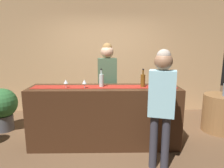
{
  "coord_description": "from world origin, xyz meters",
  "views": [
    {
      "loc": [
        0.07,
        -3.23,
        1.71
      ],
      "look_at": [
        0.13,
        0.0,
        1.07
      ],
      "focal_mm": 32.0,
      "sensor_mm": 36.0,
      "label": 1
    }
  ],
  "objects_px": {
    "round_side_table": "(220,113)",
    "bartender": "(107,78)",
    "wine_bottle_amber": "(143,80)",
    "wine_bottle_clear": "(101,80)",
    "wine_glass_near_customer": "(84,82)",
    "wine_glass_mid_counter": "(66,82)",
    "customer_sipping": "(162,98)",
    "potted_plant_tall": "(2,107)"
  },
  "relations": [
    {
      "from": "bartender",
      "to": "round_side_table",
      "type": "height_order",
      "value": "bartender"
    },
    {
      "from": "wine_glass_near_customer",
      "to": "customer_sipping",
      "type": "distance_m",
      "value": 1.24
    },
    {
      "from": "wine_bottle_amber",
      "to": "wine_glass_mid_counter",
      "type": "distance_m",
      "value": 1.25
    },
    {
      "from": "wine_glass_mid_counter",
      "to": "round_side_table",
      "type": "xyz_separation_m",
      "value": [
        2.92,
        0.61,
        -0.76
      ]
    },
    {
      "from": "wine_glass_mid_counter",
      "to": "round_side_table",
      "type": "distance_m",
      "value": 3.07
    },
    {
      "from": "round_side_table",
      "to": "bartender",
      "type": "bearing_deg",
      "value": 178.52
    },
    {
      "from": "wine_bottle_clear",
      "to": "bartender",
      "type": "bearing_deg",
      "value": 80.61
    },
    {
      "from": "wine_bottle_amber",
      "to": "round_side_table",
      "type": "height_order",
      "value": "wine_bottle_amber"
    },
    {
      "from": "bartender",
      "to": "potted_plant_tall",
      "type": "relative_size",
      "value": 2.02
    },
    {
      "from": "wine_glass_mid_counter",
      "to": "bartender",
      "type": "height_order",
      "value": "bartender"
    },
    {
      "from": "wine_bottle_amber",
      "to": "bartender",
      "type": "relative_size",
      "value": 0.17
    },
    {
      "from": "customer_sipping",
      "to": "potted_plant_tall",
      "type": "height_order",
      "value": "customer_sipping"
    },
    {
      "from": "wine_bottle_amber",
      "to": "customer_sipping",
      "type": "relative_size",
      "value": 0.18
    },
    {
      "from": "bartender",
      "to": "wine_glass_mid_counter",
      "type": "bearing_deg",
      "value": 34.7
    },
    {
      "from": "wine_bottle_amber",
      "to": "wine_glass_near_customer",
      "type": "distance_m",
      "value": 0.95
    },
    {
      "from": "wine_glass_near_customer",
      "to": "wine_glass_mid_counter",
      "type": "xyz_separation_m",
      "value": [
        -0.3,
        0.02,
        0.0
      ]
    },
    {
      "from": "bartender",
      "to": "round_side_table",
      "type": "distance_m",
      "value": 2.37
    },
    {
      "from": "customer_sipping",
      "to": "round_side_table",
      "type": "bearing_deg",
      "value": 54.66
    },
    {
      "from": "wine_glass_near_customer",
      "to": "round_side_table",
      "type": "bearing_deg",
      "value": 13.53
    },
    {
      "from": "round_side_table",
      "to": "potted_plant_tall",
      "type": "bearing_deg",
      "value": 178.72
    },
    {
      "from": "wine_bottle_amber",
      "to": "round_side_table",
      "type": "xyz_separation_m",
      "value": [
        1.67,
        0.53,
        -0.77
      ]
    },
    {
      "from": "potted_plant_tall",
      "to": "bartender",
      "type": "bearing_deg",
      "value": -1.07
    },
    {
      "from": "wine_bottle_amber",
      "to": "wine_bottle_clear",
      "type": "bearing_deg",
      "value": 177.79
    },
    {
      "from": "bartender",
      "to": "round_side_table",
      "type": "relative_size",
      "value": 2.36
    },
    {
      "from": "wine_glass_near_customer",
      "to": "customer_sipping",
      "type": "xyz_separation_m",
      "value": [
        1.09,
        -0.59,
        -0.11
      ]
    },
    {
      "from": "wine_glass_mid_counter",
      "to": "bartender",
      "type": "relative_size",
      "value": 0.08
    },
    {
      "from": "wine_bottle_clear",
      "to": "wine_glass_near_customer",
      "type": "distance_m",
      "value": 0.29
    },
    {
      "from": "wine_glass_mid_counter",
      "to": "customer_sipping",
      "type": "bearing_deg",
      "value": -23.78
    },
    {
      "from": "potted_plant_tall",
      "to": "wine_bottle_clear",
      "type": "bearing_deg",
      "value": -16.82
    },
    {
      "from": "wine_bottle_clear",
      "to": "bartender",
      "type": "relative_size",
      "value": 0.17
    },
    {
      "from": "wine_glass_mid_counter",
      "to": "potted_plant_tall",
      "type": "xyz_separation_m",
      "value": [
        -1.44,
        0.71,
        -0.63
      ]
    },
    {
      "from": "customer_sipping",
      "to": "round_side_table",
      "type": "xyz_separation_m",
      "value": [
        1.53,
        1.22,
        -0.65
      ]
    },
    {
      "from": "bartender",
      "to": "potted_plant_tall",
      "type": "xyz_separation_m",
      "value": [
        -2.1,
        0.04,
        -0.59
      ]
    },
    {
      "from": "wine_bottle_amber",
      "to": "bartender",
      "type": "bearing_deg",
      "value": 134.84
    },
    {
      "from": "wine_bottle_amber",
      "to": "customer_sipping",
      "type": "height_order",
      "value": "customer_sipping"
    },
    {
      "from": "wine_glass_mid_counter",
      "to": "round_side_table",
      "type": "relative_size",
      "value": 0.19
    },
    {
      "from": "wine_glass_near_customer",
      "to": "customer_sipping",
      "type": "height_order",
      "value": "customer_sipping"
    },
    {
      "from": "customer_sipping",
      "to": "round_side_table",
      "type": "distance_m",
      "value": 2.06
    },
    {
      "from": "bartender",
      "to": "customer_sipping",
      "type": "bearing_deg",
      "value": 108.86
    },
    {
      "from": "wine_bottle_amber",
      "to": "potted_plant_tall",
      "type": "distance_m",
      "value": 2.84
    },
    {
      "from": "bartender",
      "to": "round_side_table",
      "type": "bearing_deg",
      "value": 167.77
    },
    {
      "from": "wine_glass_near_customer",
      "to": "wine_glass_mid_counter",
      "type": "distance_m",
      "value": 0.3
    }
  ]
}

